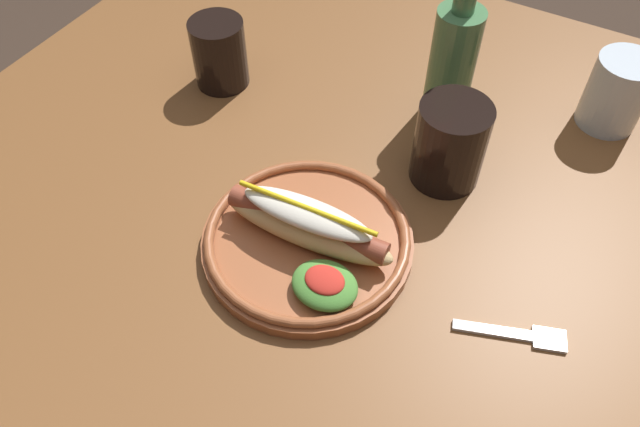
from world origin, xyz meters
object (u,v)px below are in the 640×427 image
at_px(fork, 519,335).
at_px(soda_cup, 450,143).
at_px(glass_bottle, 453,59).
at_px(extra_cup, 219,53).
at_px(water_cup, 617,92).
at_px(hot_dog_plate, 308,238).

height_order(fork, soda_cup, soda_cup).
xyz_separation_m(soda_cup, glass_bottle, (-0.05, 0.11, 0.04)).
distance_m(extra_cup, glass_bottle, 0.33).
bearing_deg(water_cup, extra_cup, -159.76).
bearing_deg(water_cup, hot_dog_plate, -122.23).
relative_size(hot_dog_plate, soda_cup, 2.21).
bearing_deg(soda_cup, extra_cup, 177.40).
height_order(soda_cup, glass_bottle, glass_bottle).
distance_m(hot_dog_plate, extra_cup, 0.34).
height_order(fork, extra_cup, extra_cup).
bearing_deg(glass_bottle, water_cup, 25.33).
height_order(hot_dog_plate, extra_cup, extra_cup).
distance_m(fork, soda_cup, 0.25).
relative_size(hot_dog_plate, glass_bottle, 1.02).
distance_m(soda_cup, extra_cup, 0.36).
relative_size(extra_cup, glass_bottle, 0.41).
distance_m(hot_dog_plate, glass_bottle, 0.31).
height_order(soda_cup, extra_cup, soda_cup).
relative_size(soda_cup, extra_cup, 1.12).
bearing_deg(water_cup, glass_bottle, -154.67).
height_order(hot_dog_plate, fork, hot_dog_plate).
bearing_deg(glass_bottle, soda_cup, -67.16).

